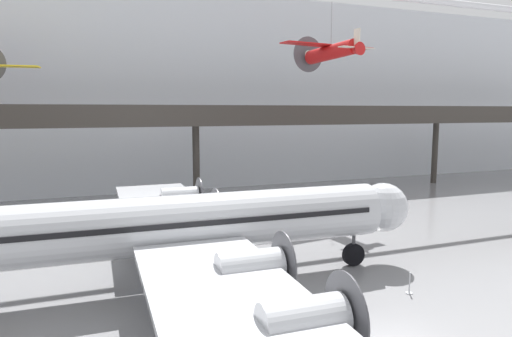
% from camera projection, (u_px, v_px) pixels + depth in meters
% --- Properties ---
extents(hangar_back_wall, '(140.00, 3.00, 22.10)m').
position_uv_depth(hangar_back_wall, '(179.00, 92.00, 51.78)').
color(hangar_back_wall, silver).
rests_on(hangar_back_wall, ground).
extents(mezzanine_walkway, '(110.00, 3.20, 9.49)m').
position_uv_depth(mezzanine_walkway, '(198.00, 122.00, 44.29)').
color(mezzanine_walkway, '#38332D').
rests_on(mezzanine_walkway, ground).
extents(airliner_silver_main, '(28.62, 32.30, 8.88)m').
position_uv_depth(airliner_silver_main, '(167.00, 227.00, 22.65)').
color(airliner_silver_main, silver).
rests_on(airliner_silver_main, ground).
extents(suspended_plane_red_highwing, '(9.43, 7.73, 5.84)m').
position_uv_depth(suspended_plane_red_highwing, '(331.00, 52.00, 40.29)').
color(suspended_plane_red_highwing, red).
extents(stanchion_barrier, '(0.36, 0.36, 1.08)m').
position_uv_depth(stanchion_barrier, '(409.00, 287.00, 22.49)').
color(stanchion_barrier, '#B2B5BA').
rests_on(stanchion_barrier, ground).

